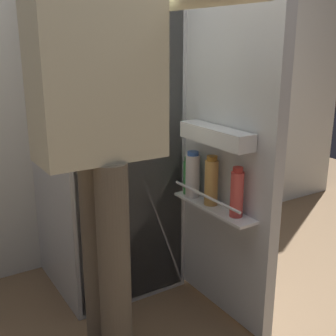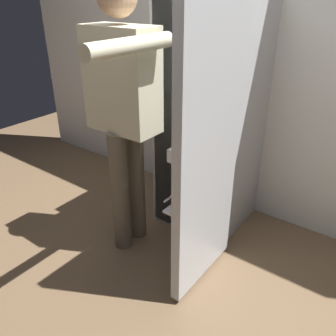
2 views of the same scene
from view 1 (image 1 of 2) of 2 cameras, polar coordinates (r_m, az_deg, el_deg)
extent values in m
plane|color=brown|center=(2.10, -0.91, -20.38)|extent=(6.29, 6.29, 0.00)
cube|color=silver|center=(2.48, -12.25, 16.06)|extent=(4.40, 0.10, 2.51)
cube|color=silver|center=(2.21, -8.40, 4.38)|extent=(0.59, 0.59, 1.60)
cube|color=white|center=(1.95, -4.91, 2.90)|extent=(0.55, 0.01, 1.56)
cube|color=white|center=(2.00, -5.49, 2.23)|extent=(0.51, 0.09, 0.01)
cube|color=silver|center=(1.89, 8.14, 2.74)|extent=(0.06, 0.59, 1.57)
cube|color=white|center=(1.92, 6.00, -5.16)|extent=(0.10, 0.47, 0.01)
cylinder|color=silver|center=(1.87, 4.96, -3.71)|extent=(0.01, 0.45, 0.01)
cube|color=white|center=(1.82, 6.30, 4.29)|extent=(0.09, 0.40, 0.07)
cylinder|color=tan|center=(1.90, 5.73, -1.95)|extent=(0.06, 0.06, 0.20)
cylinder|color=#996623|center=(1.87, 5.83, 1.28)|extent=(0.05, 0.05, 0.02)
cylinder|color=white|center=(1.99, 3.28, -1.07)|extent=(0.07, 0.07, 0.20)
cylinder|color=#335BB2|center=(1.96, 3.33, 1.94)|extent=(0.05, 0.05, 0.02)
cylinder|color=#DB4C47|center=(1.79, 9.07, -3.47)|extent=(0.05, 0.05, 0.19)
cylinder|color=#B22D28|center=(1.75, 9.22, -0.23)|extent=(0.04, 0.04, 0.02)
cylinder|color=green|center=(2.04, 2.79, -1.27)|extent=(0.05, 0.05, 0.16)
cylinder|color=#195B28|center=(2.01, 2.83, 1.14)|extent=(0.05, 0.05, 0.02)
cylinder|color=gold|center=(2.02, -3.83, 3.66)|extent=(0.07, 0.07, 0.07)
cylinder|color=#665B4C|center=(1.79, -9.26, -11.40)|extent=(0.12, 0.12, 0.85)
cylinder|color=#665B4C|center=(1.66, -7.03, -13.64)|extent=(0.12, 0.12, 0.85)
cube|color=beige|center=(1.52, -9.34, 12.39)|extent=(0.44, 0.22, 0.60)
cylinder|color=beige|center=(1.72, -12.26, 11.97)|extent=(0.08, 0.08, 0.57)
camera|label=2|loc=(2.06, 64.16, 18.16)|focal=37.44mm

